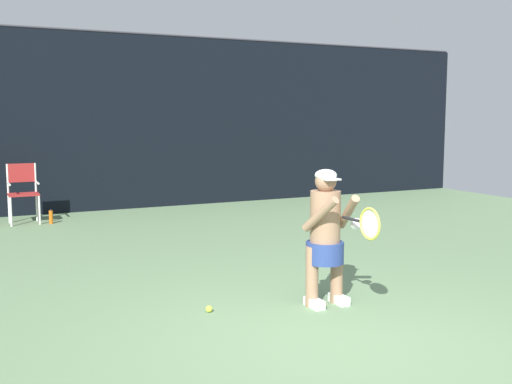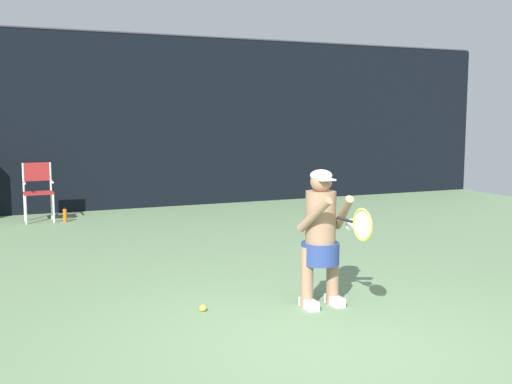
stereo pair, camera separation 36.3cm
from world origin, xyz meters
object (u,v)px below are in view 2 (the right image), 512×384
object	(u,v)px
umpire_chair	(38,188)
tennis_player	(321,234)
tennis_racket	(361,225)
water_bottle	(65,215)
tennis_ball_loose	(203,308)

from	to	relation	value
umpire_chair	tennis_player	xyz separation A→B (m)	(2.28, -6.57, 0.13)
tennis_player	tennis_racket	world-z (taller)	tennis_player
water_bottle	tennis_racket	size ratio (longest dim) A/B	0.44
umpire_chair	water_bottle	bearing A→B (deg)	-32.37
tennis_racket	tennis_player	bearing A→B (deg)	85.69
tennis_player	tennis_ball_loose	bearing A→B (deg)	166.45
umpire_chair	tennis_racket	size ratio (longest dim) A/B	1.79
water_bottle	tennis_player	xyz separation A→B (m)	(1.85, -6.30, 0.63)
tennis_racket	tennis_ball_loose	xyz separation A→B (m)	(-1.27, 0.88, -0.90)
tennis_ball_loose	tennis_player	bearing A→B (deg)	-13.55
umpire_chair	tennis_racket	distance (m)	7.55
tennis_racket	tennis_ball_loose	bearing A→B (deg)	132.18
tennis_ball_loose	tennis_racket	bearing A→B (deg)	-34.64
water_bottle	tennis_racket	world-z (taller)	tennis_racket
tennis_racket	tennis_ball_loose	size ratio (longest dim) A/B	8.85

